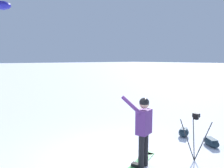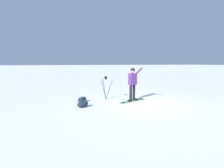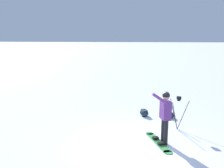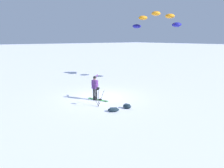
{
  "view_description": "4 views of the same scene",
  "coord_description": "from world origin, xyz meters",
  "px_view_note": "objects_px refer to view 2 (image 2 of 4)",
  "views": [
    {
      "loc": [
        3.67,
        4.27,
        2.66
      ],
      "look_at": [
        -0.78,
        -1.13,
        1.88
      ],
      "focal_mm": 35.7,
      "sensor_mm": 36.0,
      "label": 1
    },
    {
      "loc": [
        -3.7,
        -6.93,
        1.99
      ],
      "look_at": [
        -1.48,
        0.46,
        0.96
      ],
      "focal_mm": 25.32,
      "sensor_mm": 36.0,
      "label": 2
    },
    {
      "loc": [
        7.11,
        -0.15,
        3.44
      ],
      "look_at": [
        -0.8,
        -1.08,
        1.84
      ],
      "focal_mm": 37.96,
      "sensor_mm": 36.0,
      "label": 3
    },
    {
      "loc": [
        -11.98,
        8.26,
        4.29
      ],
      "look_at": [
        -1.26,
        -0.04,
        1.25
      ],
      "focal_mm": 32.78,
      "sensor_mm": 36.0,
      "label": 4
    }
  ],
  "objects_px": {
    "gear_bag_large": "(83,104)",
    "gear_bag_small": "(82,100)",
    "snowboard": "(133,101)",
    "snowboarder": "(133,80)",
    "camera_tripod": "(106,83)"
  },
  "relations": [
    {
      "from": "snowboarder",
      "to": "snowboard",
      "type": "bearing_deg",
      "value": -107.84
    },
    {
      "from": "snowboard",
      "to": "snowboarder",
      "type": "bearing_deg",
      "value": 72.16
    },
    {
      "from": "snowboard",
      "to": "gear_bag_small",
      "type": "distance_m",
      "value": 2.64
    },
    {
      "from": "snowboarder",
      "to": "camera_tripod",
      "type": "distance_m",
      "value": 1.46
    },
    {
      "from": "snowboarder",
      "to": "camera_tripod",
      "type": "relative_size",
      "value": 1.39
    },
    {
      "from": "snowboarder",
      "to": "gear_bag_large",
      "type": "xyz_separation_m",
      "value": [
        -2.71,
        -0.6,
        -0.92
      ]
    },
    {
      "from": "camera_tripod",
      "to": "gear_bag_small",
      "type": "bearing_deg",
      "value": -171.25
    },
    {
      "from": "snowboarder",
      "to": "camera_tripod",
      "type": "height_order",
      "value": "snowboarder"
    },
    {
      "from": "gear_bag_large",
      "to": "gear_bag_small",
      "type": "xyz_separation_m",
      "value": [
        0.08,
        1.01,
        -0.03
      ]
    },
    {
      "from": "snowboard",
      "to": "gear_bag_small",
      "type": "relative_size",
      "value": 2.16
    },
    {
      "from": "snowboard",
      "to": "gear_bag_large",
      "type": "relative_size",
      "value": 2.65
    },
    {
      "from": "snowboarder",
      "to": "snowboard",
      "type": "height_order",
      "value": "snowboarder"
    },
    {
      "from": "snowboard",
      "to": "gear_bag_small",
      "type": "xyz_separation_m",
      "value": [
        -2.57,
        0.59,
        0.1
      ]
    },
    {
      "from": "gear_bag_large",
      "to": "gear_bag_small",
      "type": "height_order",
      "value": "gear_bag_large"
    },
    {
      "from": "snowboarder",
      "to": "gear_bag_small",
      "type": "distance_m",
      "value": 2.82
    }
  ]
}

